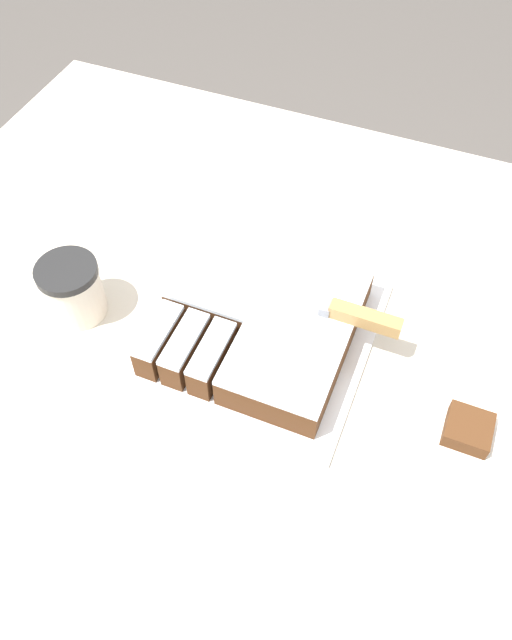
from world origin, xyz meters
The scene contains 8 objects.
ground_plane centered at (0.00, 0.00, 0.00)m, with size 8.00×8.00×0.00m, color #4C4742.
countertop centered at (0.00, 0.00, 0.48)m, with size 1.40×1.10×0.96m.
cake_board centered at (-0.03, -0.01, 0.96)m, with size 0.34×0.34×0.01m.
cake centered at (-0.02, 0.00, 0.99)m, with size 0.28×0.28×0.06m.
knife centered at (0.09, 0.02, 1.03)m, with size 0.30×0.03×0.02m.
coffee_cup centered at (-0.30, -0.07, 1.01)m, with size 0.09×0.09×0.10m.
paper_napkin centered at (0.30, -0.06, 0.96)m, with size 0.15×0.15×0.01m.
brownie centered at (0.30, -0.06, 0.98)m, with size 0.06×0.06×0.03m.
Camera 1 is at (0.18, -0.53, 1.73)m, focal length 35.00 mm.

